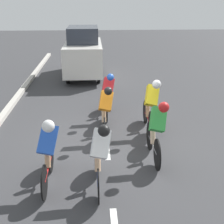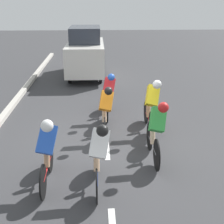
% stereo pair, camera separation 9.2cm
% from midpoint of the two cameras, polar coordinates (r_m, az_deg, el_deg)
% --- Properties ---
extents(ground_plane, '(60.00, 60.00, 0.00)m').
position_cam_midpoint_polar(ground_plane, '(8.40, -0.73, -5.17)').
color(ground_plane, '#38383A').
extents(lane_stripe_mid, '(0.12, 1.40, 0.01)m').
position_cam_midpoint_polar(lane_stripe_mid, '(8.05, -0.63, -6.36)').
color(lane_stripe_mid, white).
rests_on(lane_stripe_mid, ground).
extents(lane_stripe_far, '(0.12, 1.40, 0.01)m').
position_cam_midpoint_polar(lane_stripe_far, '(11.00, -1.26, 1.12)').
color(lane_stripe_far, white).
rests_on(lane_stripe_far, ground).
extents(cyclist_white, '(0.43, 1.64, 1.49)m').
position_cam_midpoint_polar(cyclist_white, '(6.03, -2.04, -7.67)').
color(cyclist_white, black).
rests_on(cyclist_white, ground).
extents(cyclist_yellow, '(0.45, 1.66, 1.55)m').
position_cam_midpoint_polar(cyclist_yellow, '(8.77, 7.50, 1.56)').
color(cyclist_yellow, black).
rests_on(cyclist_yellow, ground).
extents(cyclist_green, '(0.44, 1.70, 1.52)m').
position_cam_midpoint_polar(cyclist_green, '(7.15, 8.45, -3.12)').
color(cyclist_green, black).
rests_on(cyclist_green, ground).
extents(cyclist_red, '(0.44, 1.66, 1.47)m').
position_cam_midpoint_polar(cyclist_red, '(9.75, -0.42, 3.33)').
color(cyclist_red, black).
rests_on(cyclist_red, ground).
extents(cyclist_orange, '(0.42, 1.66, 1.46)m').
position_cam_midpoint_polar(cyclist_orange, '(8.39, -0.86, 0.43)').
color(cyclist_orange, black).
rests_on(cyclist_orange, ground).
extents(cyclist_blue, '(0.44, 1.69, 1.52)m').
position_cam_midpoint_polar(cyclist_blue, '(6.26, -11.40, -6.72)').
color(cyclist_blue, black).
rests_on(cyclist_blue, ground).
extents(support_car, '(1.70, 4.09, 2.32)m').
position_cam_midpoint_polar(support_car, '(15.13, -4.69, 10.81)').
color(support_car, black).
rests_on(support_car, ground).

